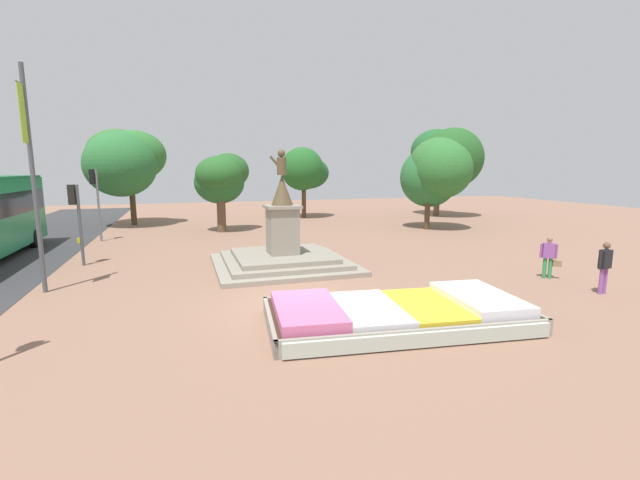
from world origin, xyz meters
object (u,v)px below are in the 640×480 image
Objects in this scene: traffic_light_far_corner at (95,191)px; banner_pole at (32,174)px; traffic_light_mid_block at (76,210)px; statue_monument at (283,251)px; pedestrian_with_handbag at (549,255)px; flower_planter at (397,314)px; pedestrian_near_planter at (605,264)px.

banner_pole is (0.09, -10.42, 1.03)m from traffic_light_far_corner.
traffic_light_far_corner is 0.55× the size of banner_pole.
statue_monument is at bearing -18.82° from traffic_light_mid_block.
traffic_light_far_corner is at bearing 90.47° from banner_pole.
banner_pole is 4.60× the size of pedestrian_with_handbag.
flower_planter is 1.77× the size of traffic_light_far_corner.
traffic_light_mid_block is at bearing 132.55° from flower_planter.
traffic_light_mid_block is 18.29m from pedestrian_with_handbag.
pedestrian_near_planter is (17.03, -16.04, -1.77)m from traffic_light_far_corner.
statue_monument reaches higher than traffic_light_mid_block.
pedestrian_near_planter reaches higher than pedestrian_with_handbag.
traffic_light_far_corner is (-8.23, 9.12, 2.08)m from statue_monument.
traffic_light_mid_block is at bearing 86.39° from banner_pole.
flower_planter is 11.74m from banner_pole.
flower_planter is 4.15× the size of pedestrian_near_planter.
statue_monument is 9.97m from pedestrian_with_handbag.
traffic_light_mid_block is 0.85× the size of traffic_light_far_corner.
banner_pole is 18.07m from pedestrian_near_planter.
banner_pole reaches higher than traffic_light_mid_block.
banner_pole reaches higher than pedestrian_with_handbag.
statue_monument reaches higher than flower_planter.
traffic_light_far_corner is 2.55× the size of pedestrian_with_handbag.
traffic_light_mid_block reaches higher than flower_planter.
banner_pole is (-9.45, 6.02, 3.49)m from flower_planter.
pedestrian_near_planter is (0.10, -2.06, 0.11)m from pedestrian_with_handbag.
flower_planter is at bearing -32.53° from banner_pole.
pedestrian_near_planter is at bearing 3.09° from flower_planter.
banner_pole is (-0.25, -3.99, 1.47)m from traffic_light_mid_block.
statue_monument is (-1.30, 7.33, 0.38)m from flower_planter.
statue_monument is 1.39× the size of traffic_light_far_corner.
traffic_light_far_corner is at bearing 93.00° from traffic_light_mid_block.
pedestrian_with_handbag is at bearing 92.68° from pedestrian_near_planter.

